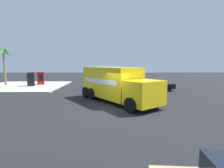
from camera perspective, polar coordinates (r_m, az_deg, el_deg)
ground_plane at (r=12.22m, az=0.17°, el=-8.33°), size 100.00×100.00×0.00m
sidewalk_corner_far at (r=27.07m, az=-27.29°, el=-0.59°), size 11.02×11.02×0.14m
delivery_truck at (r=14.33m, az=1.23°, el=0.02°), size 7.83×6.55×2.89m
pickup_black at (r=21.20m, az=12.77°, el=-0.05°), size 2.36×5.25×1.38m
vending_machine_red at (r=27.18m, az=-22.64°, el=1.78°), size 1.11×1.16×1.85m
vending_machine_blue at (r=25.96m, az=-25.39°, el=1.44°), size 1.08×1.15×1.85m
palm_tree_far at (r=28.74m, az=-32.23°, el=6.94°), size 2.67×3.09×5.26m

